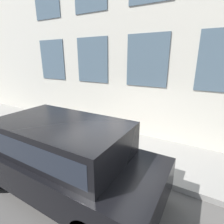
{
  "coord_description": "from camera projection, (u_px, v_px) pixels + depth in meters",
  "views": [
    {
      "loc": [
        -3.84,
        -2.16,
        3.13
      ],
      "look_at": [
        0.75,
        0.49,
        1.49
      ],
      "focal_mm": 28.0,
      "sensor_mm": 36.0,
      "label": 1
    }
  ],
  "objects": [
    {
      "name": "fire_hydrant",
      "position": [
        115.0,
        143.0,
        5.53
      ],
      "size": [
        0.36,
        0.47,
        0.81
      ],
      "color": "red",
      "rests_on": "sidewalk"
    },
    {
      "name": "building_facade",
      "position": [
        150.0,
        25.0,
        6.0
      ],
      "size": [
        0.33,
        40.0,
        8.42
      ],
      "color": "beige",
      "rests_on": "ground_plane"
    },
    {
      "name": "ground_plane",
      "position": [
        114.0,
        169.0,
        5.14
      ],
      "size": [
        80.0,
        80.0,
        0.0
      ],
      "primitive_type": "plane",
      "color": "#514F4C"
    },
    {
      "name": "person",
      "position": [
        109.0,
        128.0,
        6.05
      ],
      "size": [
        0.26,
        0.17,
        1.09
      ],
      "rotation": [
        0.0,
        0.0,
        2.4
      ],
      "color": "#726651",
      "rests_on": "sidewalk"
    },
    {
      "name": "parked_truck_black_near",
      "position": [
        61.0,
        152.0,
        4.08
      ],
      "size": [
        1.97,
        4.91,
        1.8
      ],
      "color": "black",
      "rests_on": "ground_plane"
    },
    {
      "name": "sidewalk",
      "position": [
        131.0,
        149.0,
        6.11
      ],
      "size": [
        2.4,
        60.0,
        0.15
      ],
      "color": "gray",
      "rests_on": "ground_plane"
    }
  ]
}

